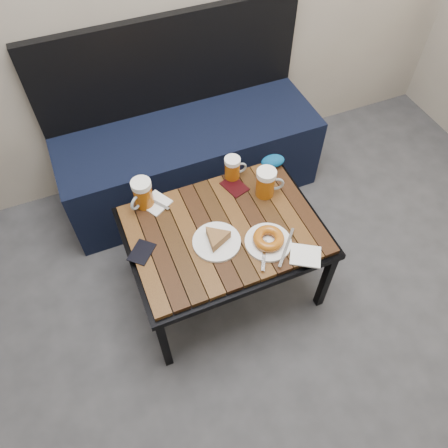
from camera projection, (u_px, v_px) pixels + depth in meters
name	position (u px, v px, depth m)	size (l,w,h in m)	color
bench	(188.00, 151.00, 2.44)	(1.40, 0.50, 0.95)	black
cafe_table	(224.00, 234.00, 1.90)	(0.84, 0.62, 0.47)	black
beer_mug_left	(142.00, 194.00, 1.89)	(0.13, 0.12, 0.14)	#9F500C
beer_mug_centre	(233.00, 168.00, 2.00)	(0.11, 0.07, 0.12)	#9F500C
beer_mug_right	(266.00, 183.00, 1.93)	(0.14, 0.10, 0.14)	#9F500C
plate_pie	(217.00, 240.00, 1.80)	(0.20, 0.20, 0.06)	white
plate_bagel	(268.00, 240.00, 1.80)	(0.23, 0.23, 0.05)	white
napkin_left	(156.00, 203.00, 1.94)	(0.15, 0.15, 0.01)	white
napkin_right	(305.00, 256.00, 1.78)	(0.16, 0.15, 0.01)	white
passport_navy	(142.00, 252.00, 1.79)	(0.08, 0.11, 0.01)	black
passport_burgundy	(235.00, 186.00, 2.01)	(0.09, 0.12, 0.01)	black
knit_pouch	(273.00, 161.00, 2.07)	(0.12, 0.08, 0.05)	navy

